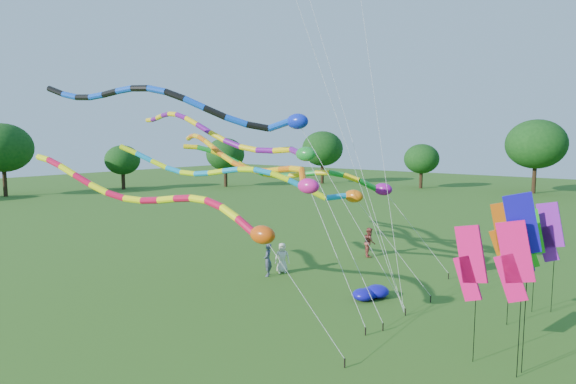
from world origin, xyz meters
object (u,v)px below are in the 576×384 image
Objects in this scene: tube_kite_orange at (253,163)px; person_b at (268,260)px; person_a at (282,258)px; blue_nylon_heap at (370,291)px; person_c at (369,242)px; tube_kite_red at (166,202)px.

tube_kite_orange is 5.09m from person_b.
person_a is at bearing 133.44° from person_b.
blue_nylon_heap is 1.07× the size of person_c.
person_c reaches higher than person_b.
tube_kite_orange is 9.47m from person_c.
tube_kite_orange is at bearing -46.96° from person_b.
tube_kite_red reaches higher than blue_nylon_heap.
person_b is (-0.20, -0.93, 0.05)m from person_a.
person_c is (2.33, 7.71, -4.98)m from tube_kite_orange.
tube_kite_red is 1.01× the size of tube_kite_orange.
person_c is at bearing 26.68° from person_a.
tube_kite_red reaches higher than person_a.
tube_kite_red is at bearing -133.13° from person_a.
person_c reaches higher than person_a.
blue_nylon_heap is 1.11× the size of person_b.
tube_kite_orange is 9.63× the size of person_a.
person_b is at bearing -176.67° from blue_nylon_heap.
tube_kite_red is 8.45m from person_a.
person_b reaches higher than person_a.
person_c is at bearing 128.11° from person_b.
tube_kite_red reaches higher than person_c.
tube_kite_red reaches higher than person_b.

